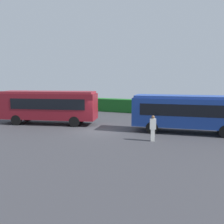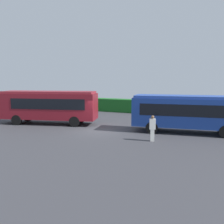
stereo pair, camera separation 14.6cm
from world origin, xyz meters
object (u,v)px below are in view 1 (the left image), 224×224
bus_maroon (49,105)px  bus_blue (188,111)px  person_left (153,128)px  person_center (195,116)px

bus_maroon → bus_blue: (13.12, 1.38, -0.08)m
bus_maroon → person_left: size_ratio=5.17×
bus_maroon → person_left: 11.46m
bus_maroon → person_center: size_ratio=5.21×
person_center → person_left: bearing=-137.6°
bus_maroon → bus_blue: bus_maroon is taller
bus_maroon → person_left: bus_maroon is taller
bus_maroon → bus_blue: 13.19m
bus_maroon → bus_blue: bearing=170.8°
person_center → bus_blue: bearing=-125.8°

